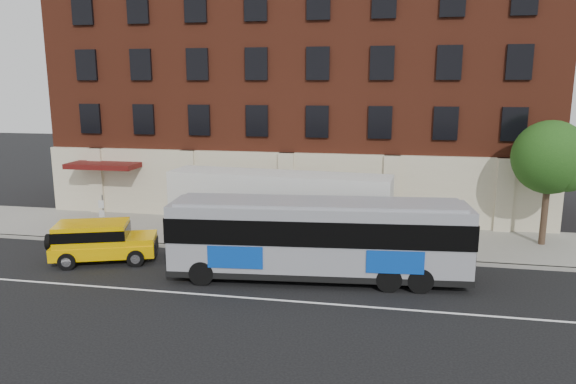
% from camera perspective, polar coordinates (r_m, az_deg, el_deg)
% --- Properties ---
extents(ground, '(120.00, 120.00, 0.00)m').
position_cam_1_polar(ground, '(20.49, -6.47, -11.67)').
color(ground, black).
rests_on(ground, ground).
extents(sidewalk, '(60.00, 6.00, 0.15)m').
position_cam_1_polar(sidewalk, '(28.69, -1.21, -4.57)').
color(sidewalk, gray).
rests_on(sidewalk, ground).
extents(kerb, '(60.00, 0.25, 0.15)m').
position_cam_1_polar(kerb, '(25.89, -2.58, -6.39)').
color(kerb, gray).
rests_on(kerb, ground).
extents(lane_line, '(60.00, 0.12, 0.01)m').
position_cam_1_polar(lane_line, '(20.93, -6.06, -11.13)').
color(lane_line, white).
rests_on(lane_line, ground).
extents(building, '(30.00, 12.10, 15.00)m').
position_cam_1_polar(building, '(35.34, 1.40, 10.83)').
color(building, maroon).
rests_on(building, sidewalk).
extents(sign_pole, '(0.30, 0.20, 2.50)m').
position_cam_1_polar(sign_pole, '(28.73, -19.29, -2.37)').
color(sign_pole, slate).
rests_on(sign_pole, ground).
extents(street_tree, '(3.60, 3.60, 6.20)m').
position_cam_1_polar(street_tree, '(28.78, 26.43, 3.08)').
color(street_tree, '#3A2A1D').
rests_on(street_tree, sidewalk).
extents(city_bus, '(12.46, 3.71, 3.36)m').
position_cam_1_polar(city_bus, '(22.05, 3.28, -4.78)').
color(city_bus, gray).
rests_on(city_bus, ground).
extents(yellow_suv, '(4.97, 3.28, 1.85)m').
position_cam_1_polar(yellow_suv, '(25.84, -19.64, -4.83)').
color(yellow_suv, '#FFBD00').
rests_on(yellow_suv, ground).
extents(shipping_container, '(11.29, 3.20, 3.71)m').
position_cam_1_polar(shipping_container, '(26.62, -1.00, -1.93)').
color(shipping_container, black).
rests_on(shipping_container, ground).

